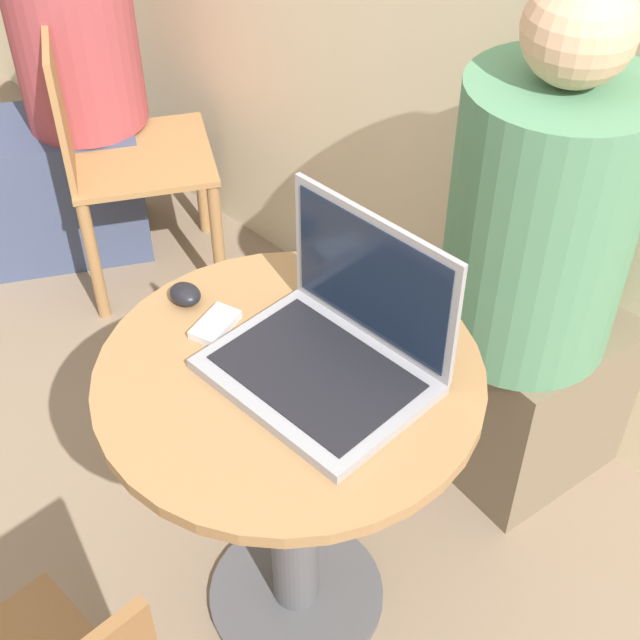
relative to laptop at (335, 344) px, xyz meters
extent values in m
plane|color=#7F6B56|center=(-0.05, -0.06, -0.76)|extent=(12.00, 12.00, 0.00)
cylinder|color=#4C4C51|center=(-0.05, -0.06, -0.75)|extent=(0.38, 0.38, 0.02)
cylinder|color=#4C4C51|center=(-0.05, -0.06, -0.41)|extent=(0.10, 0.10, 0.66)
cylinder|color=olive|center=(-0.05, -0.06, -0.07)|extent=(0.67, 0.67, 0.02)
cube|color=gray|center=(0.00, -0.04, -0.04)|extent=(0.35, 0.27, 0.02)
cube|color=black|center=(0.00, -0.04, -0.03)|extent=(0.31, 0.21, 0.00)
cube|color=gray|center=(0.00, 0.09, 0.09)|extent=(0.35, 0.01, 0.25)
cube|color=#141E33|center=(0.00, 0.08, 0.09)|extent=(0.32, 0.00, 0.22)
cube|color=silver|center=(-0.22, -0.08, -0.05)|extent=(0.08, 0.10, 0.02)
ellipsoid|color=black|center=(-0.31, -0.07, -0.04)|extent=(0.06, 0.05, 0.03)
cube|color=brown|center=(0.05, 0.68, -0.53)|extent=(0.43, 0.57, 0.45)
cylinder|color=#4C7F5B|center=(0.03, 0.55, -0.02)|extent=(0.37, 0.37, 0.59)
sphere|color=tan|center=(0.03, 0.55, 0.38)|extent=(0.20, 0.20, 0.20)
cylinder|color=#9E7042|center=(-0.94, 0.49, -0.55)|extent=(0.04, 0.04, 0.41)
cylinder|color=#9E7042|center=(-1.25, 0.68, -0.55)|extent=(0.04, 0.04, 0.41)
cylinder|color=#9E7042|center=(-1.13, 0.19, -0.55)|extent=(0.04, 0.04, 0.41)
cylinder|color=#9E7042|center=(-1.43, 0.37, -0.55)|extent=(0.04, 0.04, 0.41)
cube|color=#9E7042|center=(-1.19, 0.43, -0.34)|extent=(0.55, 0.55, 0.02)
cube|color=#9E7042|center=(-1.29, 0.27, -0.14)|extent=(0.32, 0.21, 0.38)
cube|color=#3D4766|center=(-1.50, 0.33, -0.54)|extent=(0.54, 0.60, 0.44)
cylinder|color=#993D42|center=(-1.44, 0.43, -0.04)|extent=(0.35, 0.35, 0.56)
camera|label=1|loc=(0.74, -0.78, 1.01)|focal=50.00mm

